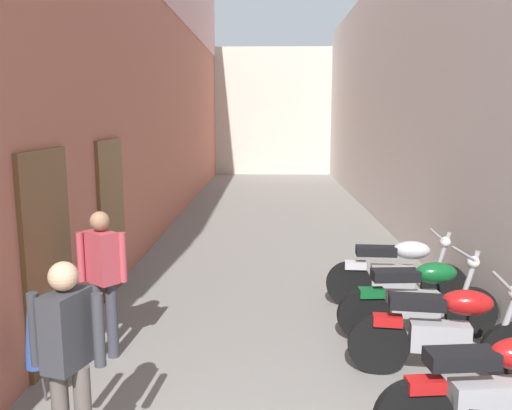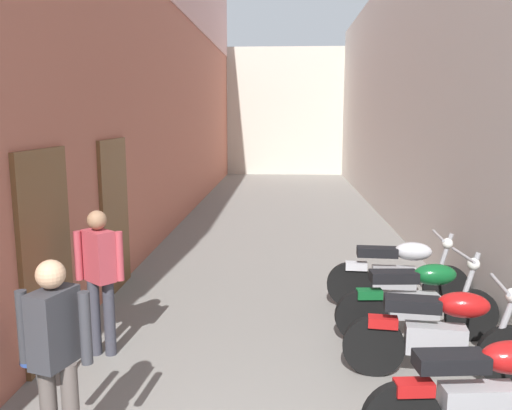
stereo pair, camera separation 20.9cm
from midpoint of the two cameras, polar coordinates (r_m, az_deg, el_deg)
name	(u,v)px [view 1 (the left image)]	position (r m, az deg, el deg)	size (l,w,h in m)	color
ground_plane	(278,244)	(10.43, 1.82, -4.28)	(36.84, 36.84, 0.00)	slate
building_left	(158,28)	(12.50, -11.08, 18.43)	(0.45, 20.84, 8.82)	#B76651
building_right	(395,97)	(12.43, 14.42, 11.37)	(0.45, 20.84, 5.89)	silver
building_far_end	(273,112)	(23.54, 1.57, 10.12)	(7.92, 2.00, 5.35)	beige
motorcycle_second	(496,389)	(4.50, 23.45, -17.94)	(1.85, 0.58, 1.04)	black
motorcycle_third	(446,329)	(5.45, 18.99, -12.70)	(1.85, 0.58, 1.04)	black
motorcycle_fourth	(419,297)	(6.26, 16.46, -9.58)	(1.85, 0.58, 1.04)	black
motorcycle_fifth	(397,270)	(7.21, 14.35, -6.91)	(1.85, 0.58, 1.04)	black
pedestrian_by_doorway	(68,354)	(3.98, -21.25, -14.87)	(0.52, 0.38, 1.57)	#564C47
pedestrian_mid_alley	(102,273)	(5.71, -17.42, -7.13)	(0.52, 0.37, 1.57)	#383842
umbrella_leaning	(32,338)	(4.96, -24.34, -13.07)	(0.20, 0.35, 0.97)	#4C4C4C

